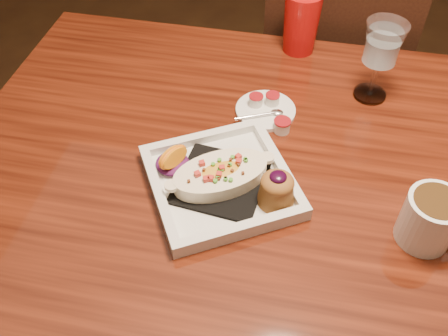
% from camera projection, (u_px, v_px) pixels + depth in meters
% --- Properties ---
extents(floor, '(7.00, 7.00, 0.00)m').
position_uv_depth(floor, '(290.00, 335.00, 1.52)').
color(floor, '#301E10').
rests_on(floor, ground).
extents(table, '(1.50, 0.90, 0.75)m').
position_uv_depth(table, '(321.00, 201.00, 1.04)').
color(table, maroon).
rests_on(table, floor).
extents(chair_far, '(0.42, 0.42, 0.93)m').
position_uv_depth(chair_far, '(329.00, 78.00, 1.57)').
color(chair_far, black).
rests_on(chair_far, floor).
extents(plate, '(0.35, 0.35, 0.08)m').
position_uv_depth(plate, '(227.00, 180.00, 0.92)').
color(plate, white).
rests_on(plate, table).
extents(coffee_mug, '(0.13, 0.09, 0.10)m').
position_uv_depth(coffee_mug, '(432.00, 218.00, 0.83)').
color(coffee_mug, white).
rests_on(coffee_mug, table).
extents(goblet, '(0.09, 0.09, 0.18)m').
position_uv_depth(goblet, '(382.00, 48.00, 1.03)').
color(goblet, silver).
rests_on(goblet, table).
extents(saucer, '(0.13, 0.13, 0.09)m').
position_uv_depth(saucer, '(265.00, 109.00, 1.08)').
color(saucer, white).
rests_on(saucer, table).
extents(creamer_loose, '(0.04, 0.04, 0.03)m').
position_uv_depth(creamer_loose, '(282.00, 126.00, 1.04)').
color(creamer_loose, white).
rests_on(creamer_loose, table).
extents(red_tumbler, '(0.09, 0.09, 0.15)m').
position_uv_depth(red_tumbler, '(301.00, 23.00, 1.20)').
color(red_tumbler, red).
rests_on(red_tumbler, table).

